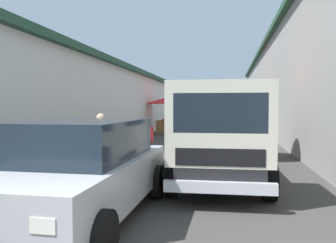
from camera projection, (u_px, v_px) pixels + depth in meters
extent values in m
plane|color=#3D3A38|center=(197.00, 144.00, 15.06)|extent=(90.00, 90.00, 0.00)
cube|color=silver|center=(73.00, 105.00, 18.45)|extent=(49.50, 7.00, 3.46)
cube|color=#284C38|center=(73.00, 72.00, 18.37)|extent=(49.80, 7.50, 0.24)
cylinder|color=#9E9EA3|center=(238.00, 123.00, 10.61)|extent=(0.06, 0.06, 2.30)
cone|color=#D84C14|center=(238.00, 92.00, 10.57)|extent=(2.28, 2.28, 0.39)
sphere|color=#9E9EA3|center=(238.00, 85.00, 10.56)|extent=(0.07, 0.07, 0.07)
cube|color=olive|center=(235.00, 146.00, 10.48)|extent=(0.93, 0.75, 0.84)
sphere|color=orange|center=(239.00, 132.00, 10.13)|extent=(0.09, 0.09, 0.09)
sphere|color=orange|center=(228.00, 132.00, 10.21)|extent=(0.09, 0.09, 0.09)
sphere|color=orange|center=(227.00, 131.00, 10.61)|extent=(0.09, 0.09, 0.09)
cylinder|color=#9E9EA3|center=(165.00, 116.00, 20.77)|extent=(0.06, 0.06, 2.22)
cone|color=red|center=(165.00, 101.00, 20.73)|extent=(2.60, 2.60, 0.37)
sphere|color=#9E9EA3|center=(165.00, 97.00, 20.72)|extent=(0.07, 0.07, 0.07)
cube|color=olive|center=(163.00, 127.00, 20.92)|extent=(0.76, 0.74, 0.81)
sphere|color=orange|center=(164.00, 119.00, 20.95)|extent=(0.09, 0.09, 0.09)
sphere|color=orange|center=(162.00, 120.00, 20.87)|extent=(0.09, 0.09, 0.09)
sphere|color=orange|center=(164.00, 120.00, 20.88)|extent=(0.09, 0.09, 0.09)
sphere|color=orange|center=(164.00, 120.00, 20.69)|extent=(0.09, 0.09, 0.09)
sphere|color=orange|center=(165.00, 120.00, 20.96)|extent=(0.09, 0.09, 0.09)
cylinder|color=#9E9EA3|center=(242.00, 115.00, 20.29)|extent=(0.06, 0.06, 2.30)
cone|color=red|center=(242.00, 100.00, 20.25)|extent=(2.66, 2.66, 0.42)
sphere|color=#9E9EA3|center=(242.00, 95.00, 20.24)|extent=(0.07, 0.07, 0.07)
cube|color=olive|center=(246.00, 128.00, 20.37)|extent=(0.76, 0.59, 0.70)
sphere|color=orange|center=(248.00, 121.00, 20.52)|extent=(0.09, 0.09, 0.09)
sphere|color=orange|center=(243.00, 122.00, 20.21)|extent=(0.09, 0.09, 0.09)
sphere|color=orange|center=(243.00, 122.00, 20.57)|extent=(0.09, 0.09, 0.09)
cube|color=#ADAFB5|center=(79.00, 181.00, 4.91)|extent=(3.91, 1.74, 0.64)
cube|color=#19232D|center=(83.00, 139.00, 5.03)|extent=(2.35, 1.52, 0.56)
cube|color=silver|center=(44.00, 225.00, 2.90)|extent=(0.06, 0.24, 0.14)
cylinder|color=black|center=(101.00, 238.00, 3.46)|extent=(0.60, 0.20, 0.60)
cylinder|color=black|center=(157.00, 182.00, 6.06)|extent=(0.60, 0.20, 0.60)
cylinder|color=black|center=(68.00, 178.00, 6.38)|extent=(0.60, 0.20, 0.60)
cube|color=black|center=(219.00, 158.00, 7.65)|extent=(4.85, 1.63, 0.36)
cube|color=beige|center=(220.00, 122.00, 6.00)|extent=(1.59, 1.80, 1.40)
cube|color=#19232D|center=(220.00, 113.00, 5.26)|extent=(0.11, 1.47, 0.63)
cube|color=#19232D|center=(220.00, 112.00, 5.99)|extent=(1.10, 1.81, 0.45)
cube|color=black|center=(220.00, 157.00, 5.28)|extent=(0.11, 1.40, 0.28)
cube|color=silver|center=(219.00, 187.00, 5.22)|extent=(0.18, 1.75, 0.18)
cube|color=gray|center=(252.00, 136.00, 8.32)|extent=(3.16, 0.17, 0.50)
cube|color=gray|center=(186.00, 135.00, 8.56)|extent=(3.16, 0.17, 0.50)
cube|color=gray|center=(219.00, 131.00, 9.97)|extent=(0.12, 1.65, 0.50)
cylinder|color=black|center=(269.00, 180.00, 5.92)|extent=(0.73, 0.24, 0.72)
cylinder|color=black|center=(171.00, 177.00, 6.17)|extent=(0.73, 0.24, 0.72)
cylinder|color=black|center=(252.00, 155.00, 8.95)|extent=(0.73, 0.24, 0.72)
cylinder|color=black|center=(186.00, 154.00, 9.21)|extent=(0.73, 0.24, 0.72)
cylinder|color=#665B4C|center=(104.00, 166.00, 7.28)|extent=(0.14, 0.14, 0.75)
cylinder|color=#665B4C|center=(98.00, 167.00, 7.18)|extent=(0.14, 0.14, 0.75)
cube|color=#33518C|center=(101.00, 136.00, 7.20)|extent=(0.46, 0.44, 0.56)
sphere|color=tan|center=(101.00, 118.00, 7.18)|extent=(0.21, 0.21, 0.21)
cylinder|color=#33518C|center=(112.00, 134.00, 7.36)|extent=(0.08, 0.08, 0.50)
cylinder|color=#33518C|center=(89.00, 135.00, 7.03)|extent=(0.08, 0.08, 0.50)
cylinder|color=black|center=(149.00, 147.00, 12.11)|extent=(0.44, 0.10, 0.44)
cylinder|color=black|center=(139.00, 151.00, 10.88)|extent=(0.44, 0.12, 0.44)
cube|color=red|center=(144.00, 148.00, 11.44)|extent=(0.91, 0.30, 0.08)
ellipsoid|color=black|center=(142.00, 137.00, 11.13)|extent=(0.57, 0.27, 0.20)
cube|color=red|center=(149.00, 134.00, 12.04)|extent=(0.15, 0.32, 0.56)
cylinder|color=silver|center=(148.00, 132.00, 11.96)|extent=(0.27, 0.07, 0.68)
cylinder|color=black|center=(148.00, 122.00, 11.87)|extent=(0.55, 0.05, 0.04)
cylinder|color=#194CB2|center=(75.00, 158.00, 8.13)|extent=(0.30, 0.30, 0.03)
cylinder|color=#194CB2|center=(77.00, 166.00, 8.25)|extent=(0.04, 0.04, 0.42)
cylinder|color=#194CB2|center=(70.00, 166.00, 8.16)|extent=(0.04, 0.04, 0.42)
cylinder|color=#194CB2|center=(72.00, 167.00, 8.03)|extent=(0.04, 0.04, 0.42)
cylinder|color=#194CB2|center=(79.00, 167.00, 8.12)|extent=(0.04, 0.04, 0.42)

